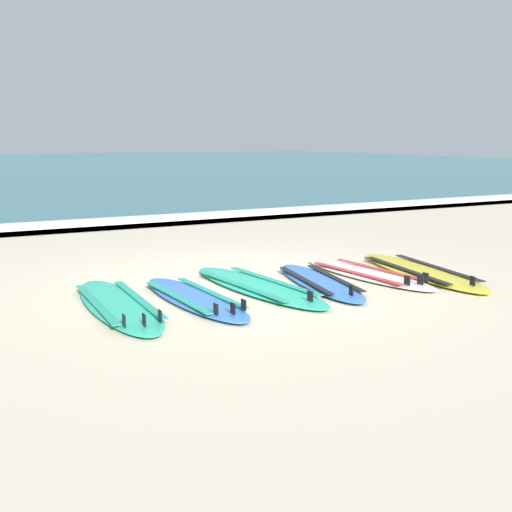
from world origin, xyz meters
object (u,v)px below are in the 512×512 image
object	(u,v)px
surfboard_4	(368,274)
surfboard_1	(194,298)
surfboard_3	(320,282)
surfboard_5	(421,271)
surfboard_0	(118,305)
surfboard_2	(257,286)

from	to	relation	value
surfboard_4	surfboard_1	bearing A→B (deg)	-177.30
surfboard_3	surfboard_5	bearing A→B (deg)	-3.91
surfboard_3	surfboard_4	size ratio (longest dim) A/B	0.97
surfboard_0	surfboard_4	xyz separation A→B (m)	(3.23, 0.01, 0.00)
surfboard_1	surfboard_3	size ratio (longest dim) A/B	1.02
surfboard_5	surfboard_3	bearing A→B (deg)	176.09
surfboard_3	surfboard_5	distance (m)	1.51
surfboard_1	surfboard_3	xyz separation A→B (m)	(1.64, 0.03, -0.00)
surfboard_2	surfboard_5	distance (m)	2.29
surfboard_2	surfboard_4	xyz separation A→B (m)	(1.56, -0.06, 0.00)
surfboard_0	surfboard_3	world-z (taller)	same
surfboard_3	surfboard_4	world-z (taller)	same
surfboard_4	surfboard_5	size ratio (longest dim) A/B	0.86
surfboard_4	surfboard_5	world-z (taller)	same
surfboard_2	surfboard_5	bearing A→B (deg)	-6.28
surfboard_1	surfboard_4	bearing A→B (deg)	2.70
surfboard_2	surfboard_4	world-z (taller)	same
surfboard_1	surfboard_5	bearing A→B (deg)	-1.38
surfboard_0	surfboard_1	distance (m)	0.81
surfboard_2	surfboard_1	bearing A→B (deg)	-168.55
surfboard_0	surfboard_2	bearing A→B (deg)	2.33
surfboard_1	surfboard_2	world-z (taller)	same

